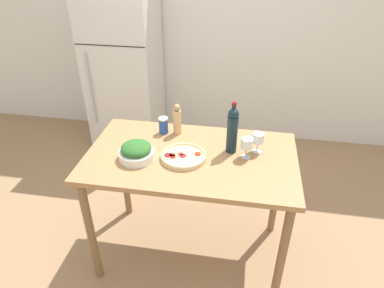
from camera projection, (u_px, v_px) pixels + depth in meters
ground_plane at (191, 250)px, 2.73m from camera, size 14.00×14.00×0.00m
wall_back at (222, 25)px, 3.66m from camera, size 6.40×0.08×2.60m
refrigerator at (125, 72)px, 3.73m from camera, size 0.72×0.67×1.71m
prep_counter at (191, 169)px, 2.30m from camera, size 1.38×0.80×0.92m
wine_bottle at (232, 129)px, 2.19m from camera, size 0.07×0.07×0.36m
wine_glass_near at (247, 144)px, 2.17m from camera, size 0.08×0.08×0.14m
wine_glass_far at (258, 139)px, 2.22m from camera, size 0.08×0.08×0.14m
pepper_mill at (177, 120)px, 2.42m from camera, size 0.06×0.06×0.23m
salad_bowl at (136, 151)px, 2.18m from camera, size 0.23×0.23×0.12m
homemade_pizza at (183, 156)px, 2.20m from camera, size 0.29×0.29×0.03m
salt_canister at (164, 125)px, 2.45m from camera, size 0.07×0.07×0.12m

